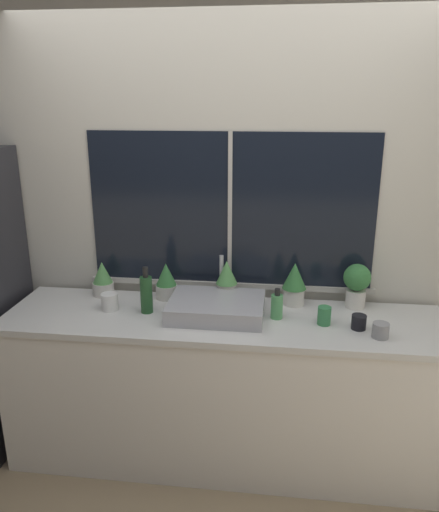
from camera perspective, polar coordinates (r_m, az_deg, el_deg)
The scene contains 15 objects.
ground_plane at distance 3.01m, azimuth -0.37°, elevation -25.20°, with size 14.00×14.00×0.00m, color #937F60.
wall_back at distance 2.95m, azimuth 1.28°, elevation 4.03°, with size 8.00×0.09×2.70m.
counter at distance 2.97m, azimuth 0.39°, elevation -14.87°, with size 2.43×0.62×0.90m.
sink at distance 2.76m, azimuth -0.34°, elevation -5.83°, with size 0.52×0.44×0.27m.
potted_plant_far_left at distance 3.09m, azimuth -13.20°, elevation -2.59°, with size 0.13×0.13×0.21m.
potted_plant_left at distance 2.98m, azimuth -6.11°, elevation -2.88°, with size 0.13×0.13×0.22m.
potted_plant_center at distance 2.91m, azimuth 0.82°, elevation -2.72°, with size 0.13×0.13×0.25m.
potted_plant_right at distance 2.90m, azimuth 8.55°, elevation -3.03°, with size 0.14×0.14×0.25m.
potted_plant_far_right at distance 2.93m, azimuth 15.42°, elevation -2.98°, with size 0.15×0.15×0.26m.
soap_bottle at distance 2.73m, azimuth 6.57°, elevation -5.68°, with size 0.06×0.06×0.17m.
bottle_tall at distance 2.80m, azimuth -8.36°, elevation -4.27°, with size 0.07×0.07×0.27m.
mug_white at distance 2.89m, azimuth -12.44°, elevation -5.12°, with size 0.09×0.09×0.10m.
mug_black at distance 2.70m, azimuth 15.63°, elevation -7.28°, with size 0.08×0.08×0.08m.
mug_grey at distance 2.64m, azimuth 17.93°, elevation -8.10°, with size 0.08×0.08×0.08m.
mug_green at distance 2.71m, azimuth 11.88°, elevation -6.69°, with size 0.07×0.07×0.10m.
Camera 1 is at (0.29, -2.19, 2.04)m, focal length 35.00 mm.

